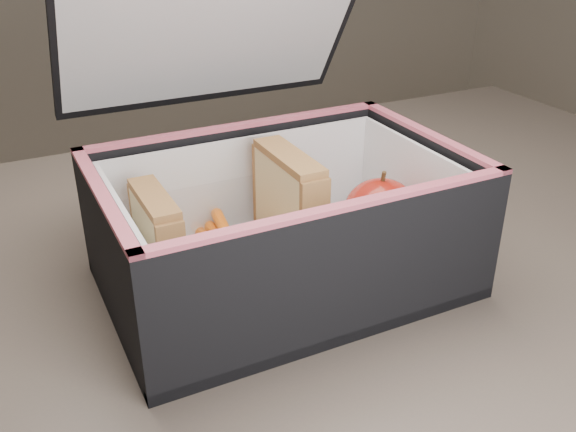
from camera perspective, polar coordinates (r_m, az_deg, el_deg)
name	(u,v)px	position (r m, az deg, el deg)	size (l,w,h in m)	color
kitchen_table	(319,317)	(0.73, 2.81, -8.92)	(1.20, 0.80, 0.75)	brown
lunch_bag	(280,215)	(0.59, -0.68, 0.12)	(0.32, 0.33, 0.30)	black
plastic_tub	(227,243)	(0.59, -5.43, -2.41)	(0.17, 0.12, 0.07)	white
sandwich_left	(158,244)	(0.56, -11.45, -2.43)	(0.02, 0.08, 0.09)	#E9D38D
sandwich_right	(289,208)	(0.60, 0.08, 0.75)	(0.03, 0.10, 0.11)	#E9D38D
carrot_sticks	(232,259)	(0.59, -4.97, -3.87)	(0.05, 0.16, 0.03)	#DC5702
paper_napkin	(371,243)	(0.65, 7.42, -2.42)	(0.08, 0.08, 0.01)	white
red_apple	(381,213)	(0.63, 8.25, 0.31)	(0.08, 0.08, 0.08)	maroon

